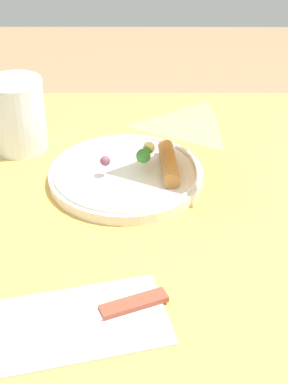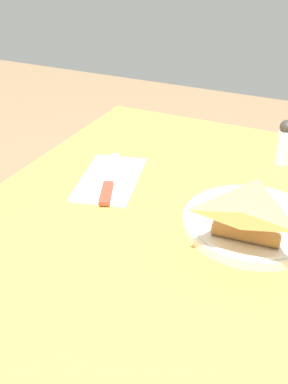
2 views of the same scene
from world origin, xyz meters
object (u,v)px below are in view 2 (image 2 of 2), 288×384
napkin_folded (110,179)px  butter_knife (109,179)px  dining_table (158,334)px  pepper_shaker (284,142)px  plate_pizza (252,221)px

napkin_folded → butter_knife: size_ratio=1.06×
dining_table → napkin_folded: bearing=41.1°
butter_knife → dining_table: bearing=-161.0°
napkin_folded → pepper_shaker: bearing=-52.8°
dining_table → butter_knife: 0.33m
plate_pizza → napkin_folded: plate_pizza is taller
butter_knife → pepper_shaker: pepper_shaker is taller
dining_table → butter_knife: size_ratio=6.11×
pepper_shaker → butter_knife: bearing=128.9°
pepper_shaker → plate_pizza: bearing=-178.9°
dining_table → napkin_folded: 0.34m
dining_table → pepper_shaker: pepper_shaker is taller
butter_knife → napkin_folded: bearing=0.0°
dining_table → plate_pizza: size_ratio=5.33×
dining_table → napkin_folded: size_ratio=5.77×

